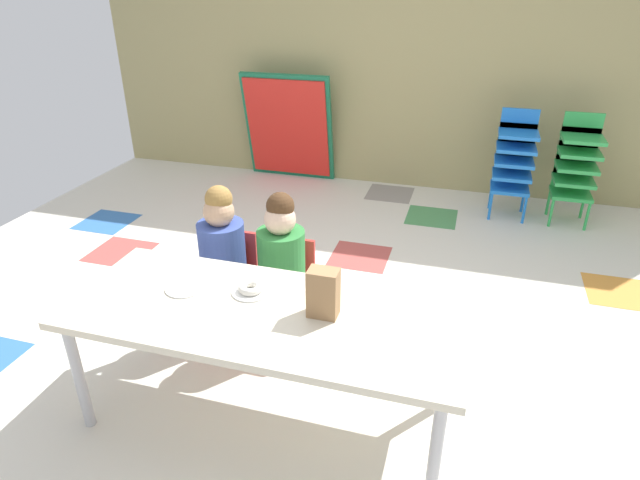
# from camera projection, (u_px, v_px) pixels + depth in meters

# --- Properties ---
(ground_plane) EXTENTS (6.11, 5.16, 0.02)m
(ground_plane) POSITION_uv_depth(u_px,v_px,m) (328.00, 324.00, 3.31)
(ground_plane) COLOR silver
(back_wall) EXTENTS (6.11, 0.10, 2.65)m
(back_wall) POSITION_uv_depth(u_px,v_px,m) (404.00, 47.00, 4.92)
(back_wall) COLOR tan
(back_wall) RESTS_ON ground_plane
(craft_table) EXTENTS (1.76, 0.72, 0.61)m
(craft_table) POSITION_uv_depth(u_px,v_px,m) (264.00, 320.00, 2.37)
(craft_table) COLOR beige
(craft_table) RESTS_ON ground_plane
(seated_child_near_camera) EXTENTS (0.33, 0.33, 0.92)m
(seated_child_near_camera) POSITION_uv_depth(u_px,v_px,m) (223.00, 248.00, 3.00)
(seated_child_near_camera) COLOR red
(seated_child_near_camera) RESTS_ON ground_plane
(seated_child_middle_seat) EXTENTS (0.32, 0.31, 0.92)m
(seated_child_middle_seat) POSITION_uv_depth(u_px,v_px,m) (282.00, 256.00, 2.91)
(seated_child_middle_seat) COLOR red
(seated_child_middle_seat) RESTS_ON ground_plane
(kid_chair_blue_stack) EXTENTS (0.32, 0.30, 0.92)m
(kid_chair_blue_stack) POSITION_uv_depth(u_px,v_px,m) (514.00, 158.00, 4.56)
(kid_chair_blue_stack) COLOR blue
(kid_chair_blue_stack) RESTS_ON ground_plane
(kid_chair_green_stack) EXTENTS (0.32, 0.30, 0.92)m
(kid_chair_green_stack) POSITION_uv_depth(u_px,v_px,m) (576.00, 163.00, 4.44)
(kid_chair_green_stack) COLOR green
(kid_chair_green_stack) RESTS_ON ground_plane
(folded_activity_table) EXTENTS (0.90, 0.29, 1.09)m
(folded_activity_table) POSITION_uv_depth(u_px,v_px,m) (288.00, 128.00, 5.37)
(folded_activity_table) COLOR #19724C
(folded_activity_table) RESTS_ON ground_plane
(paper_bag_brown) EXTENTS (0.13, 0.09, 0.22)m
(paper_bag_brown) POSITION_uv_depth(u_px,v_px,m) (323.00, 293.00, 2.27)
(paper_bag_brown) COLOR #9E754C
(paper_bag_brown) RESTS_ON craft_table
(paper_plate_near_edge) EXTENTS (0.18, 0.18, 0.01)m
(paper_plate_near_edge) POSITION_uv_depth(u_px,v_px,m) (251.00, 292.00, 2.47)
(paper_plate_near_edge) COLOR white
(paper_plate_near_edge) RESTS_ON craft_table
(paper_plate_center_table) EXTENTS (0.18, 0.18, 0.01)m
(paper_plate_center_table) POSITION_uv_depth(u_px,v_px,m) (185.00, 288.00, 2.50)
(paper_plate_center_table) COLOR white
(paper_plate_center_table) RESTS_ON craft_table
(donut_powdered_on_plate) EXTENTS (0.12, 0.12, 0.04)m
(donut_powdered_on_plate) POSITION_uv_depth(u_px,v_px,m) (251.00, 288.00, 2.46)
(donut_powdered_on_plate) COLOR white
(donut_powdered_on_plate) RESTS_ON craft_table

